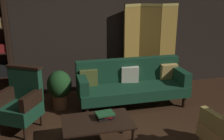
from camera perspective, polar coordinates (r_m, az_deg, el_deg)
back_wall at (r=5.75m, az=-3.96°, el=9.18°), size 7.20×0.10×2.80m
folding_screen at (r=5.96m, az=8.18°, el=5.29°), size 1.28×0.24×1.90m
velvet_couch at (r=5.17m, az=4.21°, el=-2.66°), size 2.12×0.78×0.88m
coffee_table at (r=3.84m, az=-3.20°, el=-11.60°), size 1.00×0.64×0.42m
armchair_wing_left at (r=4.49m, az=-19.12°, el=-6.40°), size 0.79×0.79×1.04m
potted_plant at (r=5.07m, az=-11.33°, el=-3.67°), size 0.46×0.46×0.75m
book_black_cloth at (r=3.88m, az=-1.54°, el=-10.22°), size 0.24×0.19×0.03m
book_red_leather at (r=3.87m, az=-1.55°, el=-9.83°), size 0.25×0.20×0.04m
book_green_cloth at (r=3.85m, az=-1.55°, el=-9.43°), size 0.28×0.23×0.02m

